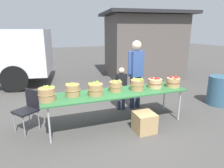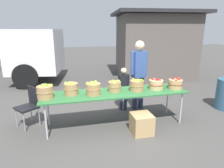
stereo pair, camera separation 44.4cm
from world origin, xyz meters
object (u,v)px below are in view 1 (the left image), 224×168
Objects in this scene: market_table at (117,94)px; vendor_adult at (136,69)px; apple_basket_red_0 at (155,83)px; apple_basket_red_1 at (173,82)px; apple_basket_green_3 at (115,86)px; child_customer at (121,85)px; folding_chair at (28,107)px; apple_basket_green_4 at (137,85)px; apple_basket_green_0 at (47,94)px; apple_basket_green_1 at (73,90)px; apple_basket_green_2 at (95,89)px; trash_barrel at (219,91)px; produce_crate at (144,122)px.

vendor_adult is (0.81, 0.73, 0.33)m from market_table.
apple_basket_red_0 reaches higher than market_table.
apple_basket_red_1 reaches higher than apple_basket_red_0.
child_customer reaches higher than apple_basket_green_3.
apple_basket_red_0 is at bearing 45.87° from folding_chair.
apple_basket_red_0 is 0.76m from vendor_adult.
apple_basket_green_4 is at bearing 116.65° from child_customer.
vendor_adult is at bearing 125.34° from apple_basket_red_1.
apple_basket_green_0 is 1.07× the size of apple_basket_green_1.
market_table is 9.54× the size of apple_basket_red_1.
apple_basket_green_2 is at bearing -13.38° from apple_basket_green_1.
vendor_adult is (-0.57, 0.80, 0.18)m from apple_basket_red_1.
apple_basket_green_1 is 0.17× the size of vendor_adult.
apple_basket_green_1 reaches higher than trash_barrel.
apple_basket_green_0 is at bearing -179.25° from apple_basket_green_2.
market_table is at bearing 41.53° from folding_chair.
apple_basket_red_0 is 2.22m from trash_barrel.
market_table is 1.74× the size of vendor_adult.
market_table is 0.51m from apple_basket_green_4.
folding_chair is at bearing 171.88° from apple_basket_red_1.
apple_basket_green_2 is at bearing -178.58° from apple_basket_green_4.
apple_basket_green_0 reaches higher than apple_basket_green_2.
apple_basket_green_1 is 0.36× the size of folding_chair.
apple_basket_green_1 is 0.92m from apple_basket_green_3.
apple_basket_green_1 is 0.94× the size of apple_basket_red_1.
apple_basket_green_0 is 2.00m from child_customer.
apple_basket_green_0 is at bearing -177.89° from market_table.
market_table is 1.43m from apple_basket_green_0.
vendor_adult is at bearing 72.45° from produce_crate.
apple_basket_green_4 reaches higher than produce_crate.
apple_basket_green_3 is at bearing 78.84° from child_customer.
child_customer is at bearing 40.76° from apple_basket_green_2.
apple_basket_red_1 is at bearing -2.90° from market_table.
apple_basket_red_1 is at bearing 24.18° from produce_crate.
apple_basket_green_4 is 0.84m from vendor_adult.
child_customer is 1.40× the size of trash_barrel.
vendor_adult reaches higher than folding_chair.
apple_basket_red_0 is at bearing -176.20° from trash_barrel.
market_table is 0.17m from apple_basket_green_3.
apple_basket_green_0 is 0.51m from apple_basket_green_1.
apple_basket_red_0 is 0.39× the size of folding_chair.
apple_basket_red_1 is 0.40× the size of trash_barrel.
apple_basket_green_4 reaches higher than apple_basket_red_0.
apple_basket_green_2 is at bearing -176.86° from trash_barrel.
child_customer is 1.31× the size of folding_chair.
apple_basket_red_0 reaches higher than produce_crate.
vendor_adult is at bearing 61.18° from folding_chair.
apple_basket_green_1 is 1.41m from apple_basket_green_4.
apple_basket_green_4 is 0.83m from produce_crate.
child_customer is at bearing 62.30° from folding_chair.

